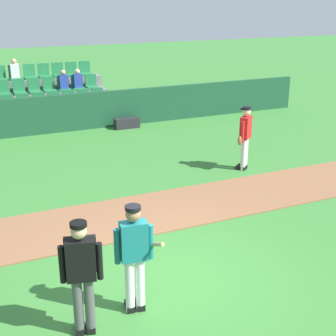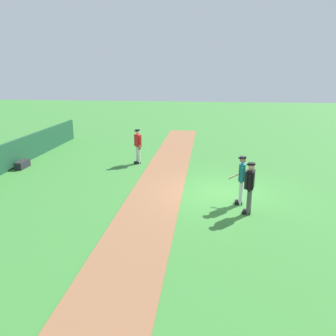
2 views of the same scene
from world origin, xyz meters
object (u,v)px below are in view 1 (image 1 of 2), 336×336
at_px(equipment_bag, 127,123).
at_px(umpire_home_plate, 82,272).
at_px(runner_red_jersey, 245,136).
at_px(batter_teal_jersey, 135,255).

bearing_deg(equipment_bag, umpire_home_plate, -112.43).
height_order(runner_red_jersey, equipment_bag, runner_red_jersey).
bearing_deg(runner_red_jersey, equipment_bag, 105.23).
distance_m(runner_red_jersey, equipment_bag, 5.73).
distance_m(batter_teal_jersey, runner_red_jersey, 6.84).
relative_size(runner_red_jersey, equipment_bag, 1.96).
bearing_deg(batter_teal_jersey, umpire_home_plate, -167.84).
bearing_deg(umpire_home_plate, equipment_bag, 67.57).
xyz_separation_m(batter_teal_jersey, runner_red_jersey, (4.94, 4.73, -0.01)).
bearing_deg(batter_teal_jersey, runner_red_jersey, 43.76).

